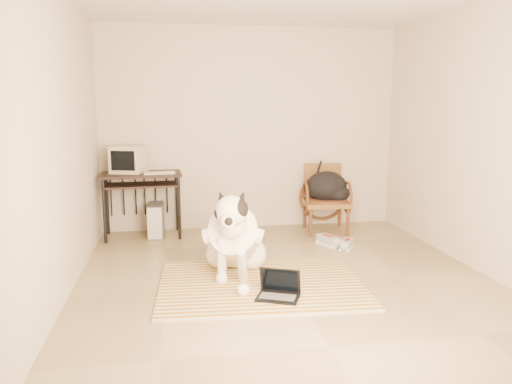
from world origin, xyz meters
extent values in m
plane|color=#8F7C57|center=(0.00, 0.00, 0.00)|extent=(4.50, 4.50, 0.00)
plane|color=beige|center=(0.00, 2.25, 1.35)|extent=(4.50, 0.00, 4.50)
plane|color=beige|center=(0.00, -2.25, 1.35)|extent=(4.50, 0.00, 4.50)
plane|color=beige|center=(-2.00, 0.00, 1.35)|extent=(0.00, 4.50, 4.50)
plane|color=beige|center=(2.00, 0.00, 1.35)|extent=(0.00, 4.50, 4.50)
cube|color=#B7600B|center=(-0.30, -0.63, 0.01)|extent=(1.91, 0.40, 0.02)
cube|color=#2D622B|center=(-0.28, -0.34, 0.01)|extent=(1.91, 0.40, 0.02)
cube|color=#4A3871|center=(-0.26, -0.05, 0.01)|extent=(1.91, 0.40, 0.02)
cube|color=#E8E351|center=(-0.25, 0.24, 0.01)|extent=(1.91, 0.40, 0.02)
cube|color=#BFAF94|center=(-0.23, 0.53, 0.01)|extent=(1.91, 0.40, 0.02)
sphere|color=white|center=(-0.58, 0.50, 0.16)|extent=(0.32, 0.32, 0.32)
sphere|color=white|center=(-0.28, 0.43, 0.16)|extent=(0.32, 0.32, 0.32)
ellipsoid|color=white|center=(-0.44, 0.45, 0.19)|extent=(0.39, 0.36, 0.32)
ellipsoid|color=white|center=(-0.48, 0.26, 0.41)|extent=(0.54, 0.79, 0.69)
cylinder|color=white|center=(-0.47, 0.28, 0.41)|extent=(0.59, 0.70, 0.63)
sphere|color=white|center=(-0.52, 0.06, 0.56)|extent=(0.27, 0.27, 0.27)
sphere|color=white|center=(-0.54, -0.04, 0.72)|extent=(0.29, 0.29, 0.29)
ellipsoid|color=black|center=(-0.50, -0.04, 0.74)|extent=(0.23, 0.26, 0.21)
cylinder|color=white|center=(-0.57, -0.16, 0.68)|extent=(0.15, 0.18, 0.12)
sphere|color=black|center=(-0.58, -0.24, 0.68)|extent=(0.07, 0.07, 0.07)
cone|color=black|center=(-0.62, 0.05, 0.84)|extent=(0.15, 0.17, 0.18)
cone|color=black|center=(-0.43, 0.01, 0.84)|extent=(0.15, 0.16, 0.18)
torus|color=silver|center=(-0.52, 0.05, 0.61)|extent=(0.28, 0.19, 0.24)
cylinder|color=white|center=(-0.62, 0.07, 0.24)|extent=(0.11, 0.15, 0.44)
cylinder|color=white|center=(-0.45, -0.09, 0.21)|extent=(0.17, 0.40, 0.45)
sphere|color=white|center=(-0.63, 0.05, 0.05)|extent=(0.11, 0.11, 0.11)
sphere|color=white|center=(-0.47, -0.30, 0.06)|extent=(0.12, 0.12, 0.12)
cone|color=black|center=(-0.40, 0.73, 0.06)|extent=(0.13, 0.44, 0.11)
cube|color=black|center=(-0.18, -0.44, 0.03)|extent=(0.43, 0.38, 0.02)
cube|color=#515153|center=(-0.19, -0.45, 0.04)|extent=(0.34, 0.26, 0.00)
cube|color=black|center=(-0.15, -0.36, 0.16)|extent=(0.36, 0.22, 0.24)
cube|color=black|center=(-0.15, -0.37, 0.16)|extent=(0.32, 0.19, 0.21)
cube|color=black|center=(-1.45, 1.94, 0.81)|extent=(1.02, 0.60, 0.03)
cube|color=black|center=(-1.45, 1.89, 0.68)|extent=(0.90, 0.48, 0.02)
cylinder|color=black|center=(-1.89, 1.69, 0.40)|extent=(0.04, 0.04, 0.79)
cylinder|color=black|center=(-1.92, 2.15, 0.40)|extent=(0.04, 0.04, 0.79)
cylinder|color=black|center=(-0.99, 1.73, 0.40)|extent=(0.04, 0.04, 0.79)
cylinder|color=black|center=(-1.01, 2.20, 0.40)|extent=(0.04, 0.04, 0.79)
cube|color=#B7AC8F|center=(-1.60, 2.01, 1.00)|extent=(0.48, 0.47, 0.34)
cube|color=black|center=(-1.66, 1.84, 1.00)|extent=(0.29, 0.11, 0.24)
cube|color=#B7AC8F|center=(-1.23, 1.83, 0.84)|extent=(0.39, 0.18, 0.02)
cube|color=#515153|center=(-1.29, 1.96, 0.21)|extent=(0.21, 0.45, 0.42)
cube|color=silver|center=(-1.30, 1.74, 0.21)|extent=(0.18, 0.02, 0.40)
cube|color=brown|center=(0.94, 1.80, 0.39)|extent=(0.64, 0.63, 0.06)
cylinder|color=#3D2010|center=(0.94, 1.80, 0.43)|extent=(0.55, 0.55, 0.04)
cube|color=brown|center=(0.97, 2.06, 0.67)|extent=(0.51, 0.09, 0.44)
cylinder|color=#3D2010|center=(0.67, 1.58, 0.18)|extent=(0.04, 0.04, 0.36)
cylinder|color=#3D2010|center=(0.73, 2.06, 0.18)|extent=(0.04, 0.04, 0.36)
cylinder|color=#3D2010|center=(1.16, 1.53, 0.18)|extent=(0.04, 0.04, 0.36)
cylinder|color=#3D2010|center=(1.21, 2.01, 0.18)|extent=(0.04, 0.04, 0.36)
ellipsoid|color=black|center=(0.95, 1.82, 0.61)|extent=(0.55, 0.45, 0.40)
ellipsoid|color=black|center=(1.07, 1.74, 0.53)|extent=(0.34, 0.28, 0.23)
cube|color=white|center=(0.78, 1.16, 0.02)|extent=(0.25, 0.35, 0.03)
cube|color=gray|center=(0.78, 1.16, 0.06)|extent=(0.24, 0.34, 0.10)
cube|color=maroon|center=(0.78, 1.16, 0.10)|extent=(0.12, 0.17, 0.02)
cube|color=white|center=(0.96, 1.00, 0.01)|extent=(0.26, 0.31, 0.03)
cube|color=gray|center=(0.96, 1.00, 0.05)|extent=(0.25, 0.30, 0.09)
cube|color=maroon|center=(0.96, 1.00, 0.09)|extent=(0.12, 0.15, 0.02)
camera|label=1|loc=(-1.05, -4.46, 1.69)|focal=35.00mm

